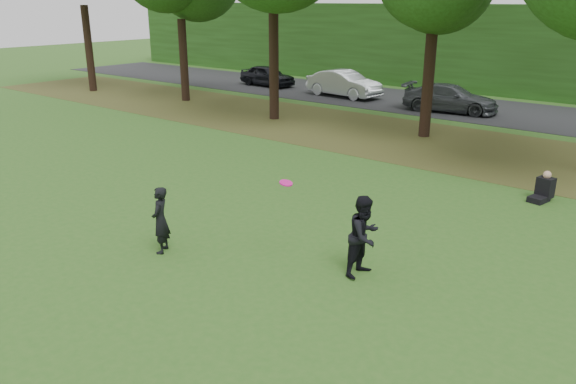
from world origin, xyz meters
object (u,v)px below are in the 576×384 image
Objects in this scene: player_right at (364,236)px; player_left at (160,220)px; seated_person at (543,190)px; frisbee at (286,183)px.

player_left is at bearing 119.25° from player_right.
seated_person is at bearing 115.56° from player_left.
frisbee is (-1.48, -0.63, 0.96)m from player_right.
frisbee is 8.24m from seated_person.
frisbee is at bearing -99.31° from seated_person.
player_right is 4.68× the size of frisbee.
seated_person is (3.05, 7.51, -1.48)m from frisbee.
frisbee reaches higher than player_left.
player_left is 1.79× the size of seated_person.
player_right is 7.07m from seated_person.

